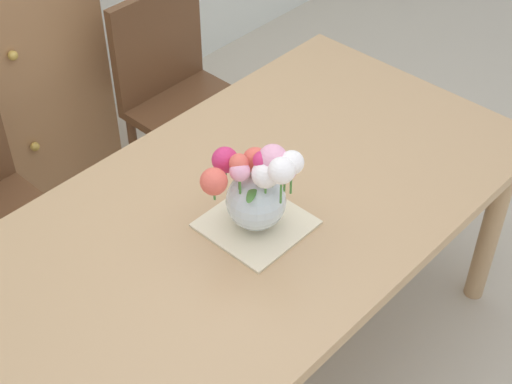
{
  "coord_description": "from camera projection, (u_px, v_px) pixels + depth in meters",
  "views": [
    {
      "loc": [
        -1.16,
        -1.09,
        2.18
      ],
      "look_at": [
        -0.06,
        -0.06,
        0.85
      ],
      "focal_mm": 53.67,
      "sensor_mm": 36.0,
      "label": 1
    }
  ],
  "objects": [
    {
      "name": "ground_plane",
      "position": [
        254.0,
        360.0,
        2.63
      ],
      "size": [
        12.0,
        12.0,
        0.0
      ],
      "primitive_type": "plane",
      "color": "#B7AD99"
    },
    {
      "name": "dining_table",
      "position": [
        253.0,
        226.0,
        2.21
      ],
      "size": [
        1.73,
        0.94,
        0.73
      ],
      "color": "tan",
      "rests_on": "ground_plane"
    },
    {
      "name": "chair_right",
      "position": [
        180.0,
        91.0,
        2.95
      ],
      "size": [
        0.42,
        0.42,
        0.9
      ],
      "rotation": [
        0.0,
        0.0,
        3.14
      ],
      "color": "brown",
      "rests_on": "ground_plane"
    },
    {
      "name": "placemat",
      "position": [
        256.0,
        224.0,
        2.09
      ],
      "size": [
        0.26,
        0.26,
        0.01
      ],
      "primitive_type": "cube",
      "color": "beige",
      "rests_on": "dining_table"
    },
    {
      "name": "flower_vase",
      "position": [
        257.0,
        187.0,
        1.99
      ],
      "size": [
        0.23,
        0.24,
        0.28
      ],
      "color": "silver",
      "rests_on": "placemat"
    }
  ]
}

